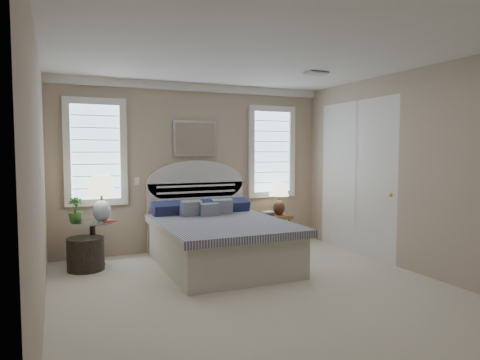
% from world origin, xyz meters
% --- Properties ---
extents(floor, '(4.50, 5.00, 0.01)m').
position_xyz_m(floor, '(0.00, 0.00, 0.00)').
color(floor, beige).
rests_on(floor, ground).
extents(ceiling, '(4.50, 5.00, 0.01)m').
position_xyz_m(ceiling, '(0.00, 0.00, 2.70)').
color(ceiling, silver).
rests_on(ceiling, wall_back).
extents(wall_back, '(4.50, 0.02, 2.70)m').
position_xyz_m(wall_back, '(0.00, 2.50, 1.35)').
color(wall_back, tan).
rests_on(wall_back, floor).
extents(wall_left, '(0.02, 5.00, 2.70)m').
position_xyz_m(wall_left, '(-2.25, 0.00, 1.35)').
color(wall_left, tan).
rests_on(wall_left, floor).
extents(wall_right, '(0.02, 5.00, 2.70)m').
position_xyz_m(wall_right, '(2.25, 0.00, 1.35)').
color(wall_right, tan).
rests_on(wall_right, floor).
extents(crown_molding, '(4.50, 0.08, 0.12)m').
position_xyz_m(crown_molding, '(0.00, 2.46, 2.64)').
color(crown_molding, white).
rests_on(crown_molding, wall_back).
extents(hvac_vent, '(0.30, 0.20, 0.02)m').
position_xyz_m(hvac_vent, '(1.20, 0.80, 2.68)').
color(hvac_vent, '#B2B2B2').
rests_on(hvac_vent, ceiling).
extents(switch_plate, '(0.08, 0.01, 0.12)m').
position_xyz_m(switch_plate, '(-0.95, 2.48, 1.15)').
color(switch_plate, white).
rests_on(switch_plate, wall_back).
extents(window_left, '(0.90, 0.06, 1.60)m').
position_xyz_m(window_left, '(-1.55, 2.48, 1.60)').
color(window_left, '#C9E8FF').
rests_on(window_left, wall_back).
extents(window_right, '(0.90, 0.06, 1.60)m').
position_xyz_m(window_right, '(1.40, 2.48, 1.60)').
color(window_right, '#C9E8FF').
rests_on(window_right, wall_back).
extents(painting, '(0.74, 0.04, 0.58)m').
position_xyz_m(painting, '(0.00, 2.46, 1.82)').
color(painting, silver).
rests_on(painting, wall_back).
extents(closet_door, '(0.02, 1.80, 2.40)m').
position_xyz_m(closet_door, '(2.23, 1.20, 1.20)').
color(closet_door, white).
rests_on(closet_door, floor).
extents(bed, '(1.72, 2.28, 1.47)m').
position_xyz_m(bed, '(0.00, 1.46, 0.39)').
color(bed, beige).
rests_on(bed, floor).
extents(side_table_left, '(0.56, 0.56, 0.63)m').
position_xyz_m(side_table_left, '(-1.65, 2.05, 0.39)').
color(side_table_left, black).
rests_on(side_table_left, floor).
extents(nightstand_right, '(0.50, 0.40, 0.53)m').
position_xyz_m(nightstand_right, '(1.30, 2.15, 0.39)').
color(nightstand_right, olive).
rests_on(nightstand_right, floor).
extents(floor_pot, '(0.58, 0.58, 0.44)m').
position_xyz_m(floor_pot, '(-1.76, 1.86, 0.22)').
color(floor_pot, black).
rests_on(floor_pot, floor).
extents(lamp_left, '(0.52, 0.52, 0.66)m').
position_xyz_m(lamp_left, '(-1.53, 2.01, 1.03)').
color(lamp_left, white).
rests_on(lamp_left, side_table_left).
extents(lamp_right, '(0.37, 0.37, 0.56)m').
position_xyz_m(lamp_right, '(1.37, 2.13, 0.87)').
color(lamp_right, black).
rests_on(lamp_right, nightstand_right).
extents(potted_plant, '(0.22, 0.22, 0.35)m').
position_xyz_m(potted_plant, '(-1.87, 2.02, 0.81)').
color(potted_plant, '#327830').
rests_on(potted_plant, side_table_left).
extents(books_left, '(0.18, 0.15, 0.02)m').
position_xyz_m(books_left, '(-1.44, 1.91, 0.64)').
color(books_left, maroon).
rests_on(books_left, side_table_left).
extents(books_right, '(0.21, 0.18, 0.08)m').
position_xyz_m(books_right, '(1.15, 2.10, 0.57)').
color(books_right, maroon).
rests_on(books_right, nightstand_right).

